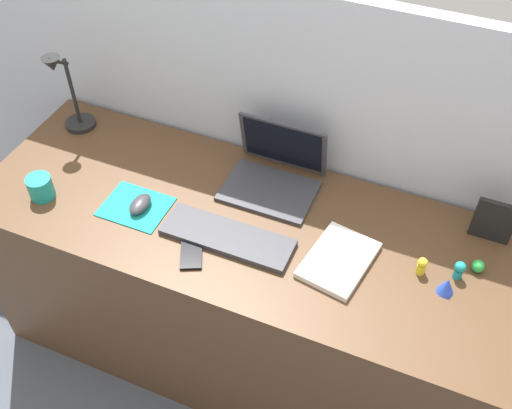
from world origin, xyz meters
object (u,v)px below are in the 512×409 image
Objects in this scene: laptop at (275,170)px; toy_figurine_green at (478,266)px; picture_frame at (494,221)px; keyboard at (227,237)px; coffee_mug at (40,187)px; toy_figurine_blue at (447,286)px; desk_lamp at (68,95)px; toy_figurine_yellow at (422,266)px; notebook_pad at (339,260)px; toy_figurine_teal at (459,270)px; mouse at (140,204)px; cell_phone at (191,252)px.

laptop reaches higher than toy_figurine_green.
laptop is 2.00× the size of picture_frame.
keyboard is 0.64m from coffee_mug.
laptop reaches higher than picture_frame.
coffee_mug is at bearing -174.38° from toy_figurine_blue.
toy_figurine_yellow is (1.31, -0.17, -0.12)m from desk_lamp.
notebook_pad is 2.95× the size of coffee_mug.
toy_figurine_blue is (0.31, 0.02, 0.02)m from notebook_pad.
toy_figurine_yellow is (-0.16, -0.21, -0.04)m from picture_frame.
keyboard is 0.65m from toy_figurine_blue.
toy_figurine_teal reaches higher than keyboard.
toy_figurine_green is (-0.01, -0.14, -0.05)m from picture_frame.
toy_figurine_yellow is 0.97× the size of toy_figurine_teal.
toy_figurine_green is at bearing 13.58° from keyboard.
picture_frame is 0.27m from toy_figurine_blue.
picture_frame is (1.04, 0.31, 0.05)m from mouse.
cell_phone is at bearing -167.89° from toy_figurine_blue.
mouse reaches higher than notebook_pad.
coffee_mug is (-0.68, -0.36, -0.02)m from laptop.
laptop is at bearing 165.38° from toy_figurine_teal.
coffee_mug is at bearing -172.13° from toy_figurine_yellow.
cell_phone is at bearing -23.69° from mouse.
cell_phone is (0.23, -0.10, -0.02)m from mouse.
mouse is 0.26m from cell_phone.
toy_figurine_green is (1.46, -0.10, -0.13)m from desk_lamp.
coffee_mug is 2.01× the size of toy_figurine_green.
coffee_mug is at bearing -152.12° from laptop.
toy_figurine_teal is at bearing 71.37° from toy_figurine_blue.
cell_phone is at bearing -28.86° from desk_lamp.
mouse is at bearing -31.53° from desk_lamp.
mouse reaches higher than keyboard.
toy_figurine_yellow is at bearing 7.87° from coffee_mug.
toy_figurine_blue is at bearing 5.47° from keyboard.
coffee_mug is at bearing -167.23° from mouse.
desk_lamp is at bearing 172.71° from toy_figurine_yellow.
coffee_mug is at bearing -73.59° from desk_lamp.
toy_figurine_yellow reaches higher than toy_figurine_blue.
toy_figurine_green is (1.03, 0.16, -0.00)m from mouse.
picture_frame reaches higher than toy_figurine_yellow.
toy_figurine_yellow is at bearing 10.19° from keyboard.
notebook_pad is 5.95× the size of toy_figurine_green.
notebook_pad is 3.84× the size of toy_figurine_teal.
cell_phone is at bearing -163.13° from toy_figurine_yellow.
cell_phone is at bearing -129.08° from keyboard.
cell_phone is 0.44m from notebook_pad.
toy_figurine_teal is (-0.05, -0.05, 0.01)m from toy_figurine_green.
picture_frame reaches higher than toy_figurine_blue.
laptop is 0.65m from toy_figurine_blue.
desk_lamp is at bearing -178.16° from picture_frame.
laptop is 0.73× the size of keyboard.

